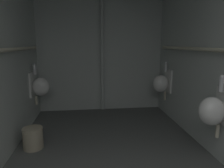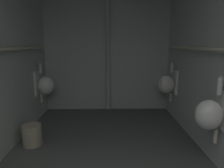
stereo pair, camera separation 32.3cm
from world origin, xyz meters
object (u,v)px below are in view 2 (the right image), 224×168
Objects in this scene: urinal_left_mid at (45,85)px; waste_bin at (32,135)px; urinal_right_far at (167,84)px; standpipe_back_wall at (108,46)px; urinal_right_mid at (211,114)px.

urinal_left_mid reaches higher than waste_bin.
standpipe_back_wall reaches higher than urinal_right_far.
standpipe_back_wall is at bearing 117.42° from urinal_right_mid.
urinal_left_mid is 2.56× the size of waste_bin.
urinal_left_mid is 0.28× the size of standpipe_back_wall.
waste_bin is (-1.08, -1.55, -1.22)m from standpipe_back_wall.
urinal_right_mid and urinal_right_far have the same top height.
urinal_right_mid is (2.31, -1.67, 0.00)m from urinal_left_mid.
waste_bin is (0.10, -1.05, -0.52)m from urinal_left_mid.
standpipe_back_wall reaches higher than waste_bin.
urinal_right_far is (2.31, 0.04, 0.00)m from urinal_left_mid.
urinal_right_far is at bearing -22.61° from standpipe_back_wall.
urinal_right_mid is 1.71m from urinal_right_far.
urinal_left_mid is 1.17m from waste_bin.
urinal_right_mid reaches higher than waste_bin.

